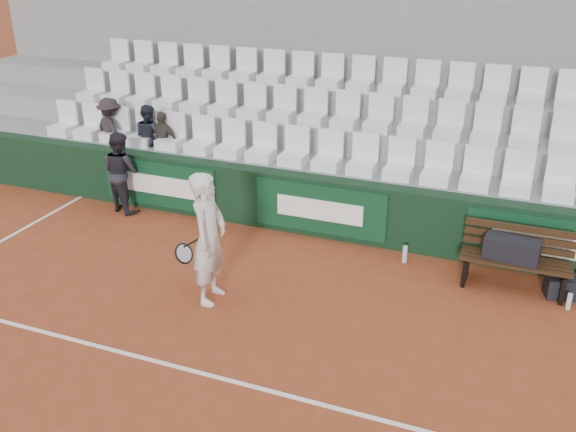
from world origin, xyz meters
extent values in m
plane|color=brown|center=(0.00, 0.00, 0.00)|extent=(80.00, 80.00, 0.00)
cube|color=white|center=(0.00, 0.00, 0.00)|extent=(18.00, 0.06, 0.01)
cube|color=black|center=(0.00, 4.00, 0.50)|extent=(18.00, 0.30, 1.00)
cube|color=#0C381E|center=(-3.20, 3.83, 0.52)|extent=(2.20, 0.04, 0.82)
cube|color=#0C381E|center=(-0.20, 3.83, 0.52)|extent=(2.20, 0.04, 0.82)
cube|color=#0C381E|center=(3.20, 3.83, 0.52)|extent=(2.20, 0.04, 0.82)
cube|color=gray|center=(0.00, 4.62, 0.50)|extent=(18.00, 0.95, 1.00)
cube|color=gray|center=(0.00, 5.58, 0.72)|extent=(18.00, 0.95, 1.45)
cube|color=gray|center=(0.00, 6.53, 0.95)|extent=(18.00, 0.95, 1.90)
cube|color=gray|center=(0.00, 7.15, 2.20)|extent=(18.00, 0.30, 4.40)
cube|color=white|center=(0.00, 4.45, 1.31)|extent=(11.90, 0.44, 0.63)
cube|color=silver|center=(0.00, 5.40, 1.77)|extent=(11.90, 0.44, 0.63)
cube|color=silver|center=(0.00, 6.35, 2.21)|extent=(11.90, 0.44, 0.63)
cube|color=#331E0F|center=(2.86, 3.31, 0.23)|extent=(1.50, 0.56, 0.45)
cube|color=black|center=(2.79, 3.30, 0.61)|extent=(0.77, 0.41, 0.32)
cube|color=black|center=(3.54, 3.33, 0.15)|extent=(0.55, 0.41, 0.30)
cylinder|color=silver|center=(1.28, 3.53, 0.13)|extent=(0.08, 0.08, 0.27)
cylinder|color=silver|center=(3.60, 3.01, 0.12)|extent=(0.07, 0.07, 0.23)
imported|color=silver|center=(-0.97, 1.51, 0.92)|extent=(0.50, 0.71, 1.84)
torus|color=black|center=(-1.37, 1.51, 0.62)|extent=(0.19, 0.30, 0.26)
cylinder|color=black|center=(-1.24, 1.51, 0.81)|extent=(0.26, 0.03, 0.20)
imported|color=black|center=(-3.86, 3.66, 0.73)|extent=(0.85, 0.75, 1.46)
imported|color=black|center=(-4.61, 4.50, 1.63)|extent=(0.93, 0.75, 1.25)
imported|color=#38332C|center=(-3.48, 4.50, 1.55)|extent=(0.65, 0.30, 1.09)
imported|color=black|center=(-3.78, 4.50, 1.60)|extent=(0.71, 0.64, 1.20)
camera|label=1|loc=(2.79, -5.19, 4.65)|focal=40.00mm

